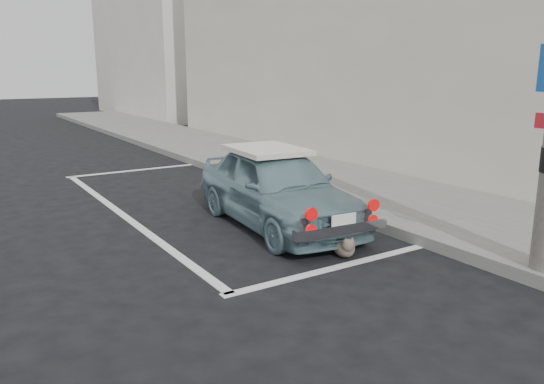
{
  "coord_description": "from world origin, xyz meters",
  "views": [
    {
      "loc": [
        -3.19,
        -4.86,
        2.19
      ],
      "look_at": [
        0.14,
        0.36,
        0.75
      ],
      "focal_mm": 35.0,
      "sensor_mm": 36.0,
      "label": 1
    }
  ],
  "objects": [
    {
      "name": "cat",
      "position": [
        0.76,
        -0.27,
        0.14
      ],
      "size": [
        0.37,
        0.52,
        0.3
      ],
      "rotation": [
        0.0,
        0.0,
        -0.38
      ],
      "color": "#655C4D",
      "rests_on": "ground"
    },
    {
      "name": "retro_coupe",
      "position": [
        0.8,
        1.26,
        0.56
      ],
      "size": [
        1.59,
        3.38,
        1.11
      ],
      "rotation": [
        0.0,
        0.0,
        -0.08
      ],
      "color": "gray",
      "rests_on": "ground"
    },
    {
      "name": "shop_building",
      "position": [
        6.33,
        4.0,
        3.49
      ],
      "size": [
        3.5,
        18.0,
        7.0
      ],
      "color": "beige",
      "rests_on": "ground"
    },
    {
      "name": "sidewalk",
      "position": [
        3.2,
        2.0,
        0.07
      ],
      "size": [
        2.8,
        40.0,
        0.15
      ],
      "primitive_type": "cube",
      "color": "slate",
      "rests_on": "ground"
    },
    {
      "name": "pline_rear",
      "position": [
        0.5,
        -0.5,
        0.0
      ],
      "size": [
        3.0,
        0.12,
        0.01
      ],
      "primitive_type": "cube",
      "color": "silver",
      "rests_on": "ground"
    },
    {
      "name": "pline_side",
      "position": [
        -0.9,
        3.0,
        0.0
      ],
      "size": [
        0.12,
        7.0,
        0.01
      ],
      "primitive_type": "cube",
      "color": "silver",
      "rests_on": "ground"
    },
    {
      "name": "ground",
      "position": [
        0.0,
        0.0,
        0.0
      ],
      "size": [
        80.0,
        80.0,
        0.0
      ],
      "primitive_type": "plane",
      "color": "black",
      "rests_on": "ground"
    },
    {
      "name": "building_far",
      "position": [
        6.35,
        20.0,
        4.0
      ],
      "size": [
        3.5,
        10.0,
        8.0
      ],
      "primitive_type": "cube",
      "color": "beige",
      "rests_on": "ground"
    },
    {
      "name": "pline_front",
      "position": [
        0.5,
        6.5,
        0.0
      ],
      "size": [
        3.0,
        0.12,
        0.01
      ],
      "primitive_type": "cube",
      "color": "silver",
      "rests_on": "ground"
    }
  ]
}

